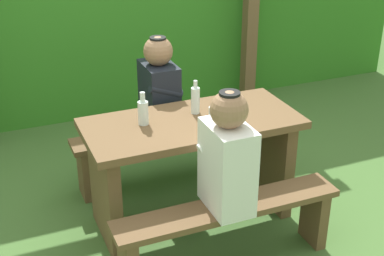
# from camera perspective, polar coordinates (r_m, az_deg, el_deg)

# --- Properties ---
(ground_plane) EXTENTS (12.00, 12.00, 0.00)m
(ground_plane) POSITION_cam_1_polar(r_m,az_deg,el_deg) (3.89, -0.00, -9.20)
(ground_plane) COLOR #456C32
(pergola_post_right) EXTENTS (0.12, 0.12, 2.11)m
(pergola_post_right) POSITION_cam_1_polar(r_m,az_deg,el_deg) (5.46, 6.20, 13.17)
(pergola_post_right) COLOR brown
(pergola_post_right) RESTS_ON ground_plane
(picnic_table) EXTENTS (1.40, 0.64, 0.75)m
(picnic_table) POSITION_cam_1_polar(r_m,az_deg,el_deg) (3.63, -0.00, -2.61)
(picnic_table) COLOR brown
(picnic_table) RESTS_ON ground_plane
(bench_near) EXTENTS (1.40, 0.24, 0.44)m
(bench_near) POSITION_cam_1_polar(r_m,az_deg,el_deg) (3.30, 3.77, -9.82)
(bench_near) COLOR brown
(bench_near) RESTS_ON ground_plane
(bench_far) EXTENTS (1.40, 0.24, 0.44)m
(bench_far) POSITION_cam_1_polar(r_m,az_deg,el_deg) (4.18, -2.94, -1.63)
(bench_far) COLOR brown
(bench_far) RESTS_ON ground_plane
(person_white_shirt) EXTENTS (0.25, 0.35, 0.72)m
(person_white_shirt) POSITION_cam_1_polar(r_m,az_deg,el_deg) (3.06, 3.71, -2.92)
(person_white_shirt) COLOR white
(person_white_shirt) RESTS_ON bench_near
(person_black_coat) EXTENTS (0.25, 0.35, 0.72)m
(person_black_coat) POSITION_cam_1_polar(r_m,az_deg,el_deg) (3.98, -3.43, 4.10)
(person_black_coat) COLOR black
(person_black_coat) RESTS_ON bench_far
(drinking_glass) EXTENTS (0.07, 0.07, 0.10)m
(drinking_glass) POSITION_cam_1_polar(r_m,az_deg,el_deg) (3.48, 2.29, 1.43)
(drinking_glass) COLOR silver
(drinking_glass) RESTS_ON picnic_table
(bottle_left) EXTENTS (0.06, 0.06, 0.23)m
(bottle_left) POSITION_cam_1_polar(r_m,az_deg,el_deg) (3.58, 0.35, 2.98)
(bottle_left) COLOR silver
(bottle_left) RESTS_ON picnic_table
(bottle_right) EXTENTS (0.07, 0.07, 0.22)m
(bottle_right) POSITION_cam_1_polar(r_m,az_deg,el_deg) (3.44, -5.12, 1.72)
(bottle_right) COLOR silver
(bottle_right) RESTS_ON picnic_table
(cell_phone) EXTENTS (0.10, 0.15, 0.01)m
(cell_phone) POSITION_cam_1_polar(r_m,az_deg,el_deg) (3.76, 3.00, 2.55)
(cell_phone) COLOR black
(cell_phone) RESTS_ON picnic_table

